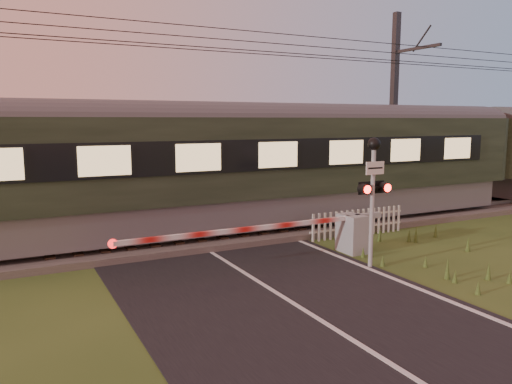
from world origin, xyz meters
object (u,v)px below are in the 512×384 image
picket_fence (358,223)px  catenary_mast (395,107)px  train (482,154)px  boom_gate (339,232)px  crossing_signal (373,179)px

picket_fence → catenary_mast: 7.46m
picket_fence → catenary_mast: size_ratio=0.44×
train → catenary_mast: bearing=139.9°
picket_fence → catenary_mast: bearing=39.3°
boom_gate → train: bearing=19.3°
boom_gate → picket_fence: boom_gate is taller
boom_gate → picket_fence: size_ratio=2.11×
crossing_signal → catenary_mast: catenary_mast is taller
train → boom_gate: size_ratio=5.50×
boom_gate → crossing_signal: bearing=-92.6°
train → catenary_mast: (-2.65, 2.23, 1.89)m
crossing_signal → picket_fence: size_ratio=0.90×
train → catenary_mast: 3.95m
boom_gate → crossing_signal: 2.04m
picket_fence → train: bearing=13.8°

